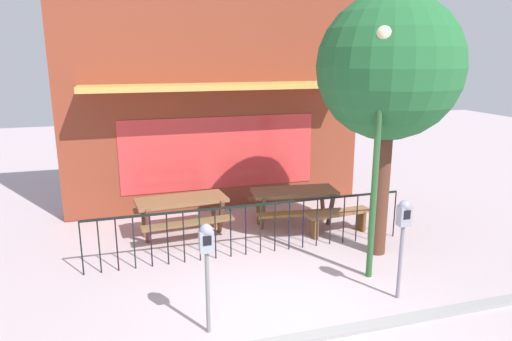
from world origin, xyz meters
The scene contains 11 objects.
ground centered at (0.00, 0.00, 0.00)m, with size 40.00×40.00×0.00m, color #B6A4AA.
pub_storefront centered at (0.00, 5.05, 2.88)m, with size 7.06×1.37×5.79m.
patio_fence_front centered at (0.00, 2.04, 0.66)m, with size 5.95×0.04×0.97m.
picnic_table_left centered at (-1.12, 3.37, 0.61)m, with size 1.91×1.52×0.79m.
picnic_table_right centered at (1.28, 3.27, 0.61)m, with size 1.93×1.54×0.79m.
patio_bench centered at (1.95, 2.50, 0.35)m, with size 1.42×0.45×0.48m.
parking_meter_near centered at (1.65, -0.12, 1.20)m, with size 0.18×0.17×1.56m.
parking_meter_far centered at (-1.27, -0.17, 1.18)m, with size 0.18×0.17×1.53m.
street_tree centered at (2.22, 1.44, 3.35)m, with size 2.48×2.48×4.62m.
street_lamp centered at (1.60, 0.63, 2.61)m, with size 0.28×0.28×4.01m.
curb_edge centered at (0.00, -0.70, 0.00)m, with size 9.88×0.20×0.11m, color gray.
Camera 1 is at (-2.22, -5.55, 3.59)m, focal length 32.32 mm.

